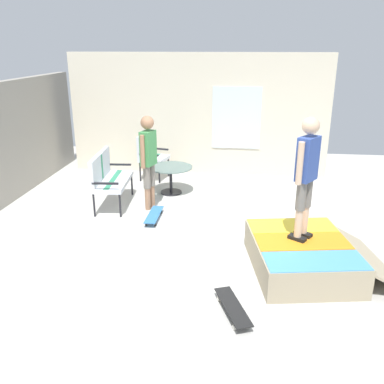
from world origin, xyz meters
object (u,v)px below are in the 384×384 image
object	(u,v)px
skateboard_spare	(233,307)
patio_chair_near_house	(149,152)
skate_ramp	(303,255)
person_watching	(148,156)
patio_table	(171,174)
patio_bench	(107,174)
person_skater	(306,170)
skateboard_by_bench	(154,215)

from	to	relation	value
skateboard_spare	patio_chair_near_house	bearing A→B (deg)	22.50
skate_ramp	person_watching	distance (m)	3.26
patio_table	person_watching	size ratio (longest dim) A/B	0.51
skate_ramp	patio_chair_near_house	xyz separation A→B (m)	(3.81, 2.97, 0.40)
patio_bench	person_skater	size ratio (longest dim) A/B	0.77
person_watching	person_skater	xyz separation A→B (m)	(-1.76, -2.50, 0.35)
patio_chair_near_house	skateboard_by_bench	world-z (taller)	patio_chair_near_house
patio_bench	skateboard_spare	distance (m)	4.05
person_skater	skateboard_by_bench	bearing A→B (deg)	59.98
skate_ramp	patio_chair_near_house	bearing A→B (deg)	37.96
skateboard_spare	skate_ramp	bearing A→B (deg)	-39.62
person_watching	person_skater	bearing A→B (deg)	-125.17
skateboard_by_bench	patio_chair_near_house	bearing A→B (deg)	13.85
patio_chair_near_house	skateboard_by_bench	distance (m)	2.48
skate_ramp	patio_chair_near_house	world-z (taller)	patio_chair_near_house
patio_table	person_watching	xyz separation A→B (m)	(-1.00, 0.23, 0.64)
patio_bench	patio_table	bearing A→B (deg)	-53.00
person_skater	skateboard_spare	size ratio (longest dim) A/B	2.03
person_watching	skateboard_spare	world-z (taller)	person_watching
person_watching	skate_ramp	bearing A→B (deg)	-126.18
skate_ramp	person_skater	bearing A→B (deg)	25.70
skateboard_spare	person_watching	bearing A→B (deg)	28.48
person_watching	skateboard_by_bench	world-z (taller)	person_watching
skate_ramp	skateboard_spare	size ratio (longest dim) A/B	2.54
patio_chair_near_house	skateboard_spare	bearing A→B (deg)	-157.50
patio_chair_near_house	person_skater	size ratio (longest dim) A/B	0.61
skate_ramp	skateboard_by_bench	distance (m)	2.80
skate_ramp	patio_table	xyz separation A→B (m)	(2.86, 2.32, 0.19)
skate_ramp	patio_table	size ratio (longest dim) A/B	2.31
skate_ramp	person_skater	world-z (taller)	person_skater
person_watching	patio_table	bearing A→B (deg)	-12.78
patio_bench	skateboard_by_bench	world-z (taller)	patio_bench
skate_ramp	patio_chair_near_house	distance (m)	4.84
person_skater	patio_chair_near_house	bearing A→B (deg)	38.25
person_skater	skateboard_spare	world-z (taller)	person_skater
patio_bench	patio_table	size ratio (longest dim) A/B	1.43
person_skater	skateboard_by_bench	size ratio (longest dim) A/B	2.08
skate_ramp	patio_chair_near_house	size ratio (longest dim) A/B	2.04
patio_chair_near_house	skate_ramp	bearing A→B (deg)	-142.04
skate_ramp	patio_table	distance (m)	3.69
patio_chair_near_house	patio_table	size ratio (longest dim) A/B	1.13
skate_ramp	person_skater	distance (m)	1.19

